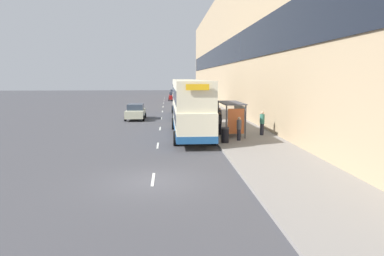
% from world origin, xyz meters
% --- Properties ---
extents(ground_plane, '(220.00, 220.00, 0.00)m').
position_xyz_m(ground_plane, '(0.00, 0.00, 0.00)').
color(ground_plane, '#424247').
extents(pavement, '(5.00, 93.00, 0.14)m').
position_xyz_m(pavement, '(6.50, 38.50, 0.07)').
color(pavement, gray).
rests_on(pavement, ground_plane).
extents(terrace_facade, '(3.10, 93.00, 17.73)m').
position_xyz_m(terrace_facade, '(10.49, 38.50, 8.86)').
color(terrace_facade, tan).
rests_on(terrace_facade, ground_plane).
extents(lane_mark_0, '(0.12, 2.00, 0.01)m').
position_xyz_m(lane_mark_0, '(0.00, 0.33, 0.01)').
color(lane_mark_0, silver).
rests_on(lane_mark_0, ground_plane).
extents(lane_mark_1, '(0.12, 2.00, 0.01)m').
position_xyz_m(lane_mark_1, '(0.00, 8.04, 0.01)').
color(lane_mark_1, silver).
rests_on(lane_mark_1, ground_plane).
extents(lane_mark_2, '(0.12, 2.00, 0.01)m').
position_xyz_m(lane_mark_2, '(0.00, 15.76, 0.01)').
color(lane_mark_2, silver).
rests_on(lane_mark_2, ground_plane).
extents(lane_mark_3, '(0.12, 2.00, 0.01)m').
position_xyz_m(lane_mark_3, '(0.00, 23.48, 0.01)').
color(lane_mark_3, silver).
rests_on(lane_mark_3, ground_plane).
extents(lane_mark_4, '(0.12, 2.00, 0.01)m').
position_xyz_m(lane_mark_4, '(0.00, 31.20, 0.01)').
color(lane_mark_4, silver).
rests_on(lane_mark_4, ground_plane).
extents(lane_mark_5, '(0.12, 2.00, 0.01)m').
position_xyz_m(lane_mark_5, '(0.00, 38.92, 0.01)').
color(lane_mark_5, silver).
rests_on(lane_mark_5, ground_plane).
extents(lane_mark_6, '(0.12, 2.00, 0.01)m').
position_xyz_m(lane_mark_6, '(0.00, 46.64, 0.01)').
color(lane_mark_6, silver).
rests_on(lane_mark_6, ground_plane).
extents(lane_mark_7, '(0.12, 2.00, 0.01)m').
position_xyz_m(lane_mark_7, '(0.00, 54.36, 0.01)').
color(lane_mark_7, silver).
rests_on(lane_mark_7, ground_plane).
extents(lane_mark_8, '(0.12, 2.00, 0.01)m').
position_xyz_m(lane_mark_8, '(0.00, 62.07, 0.01)').
color(lane_mark_8, silver).
rests_on(lane_mark_8, ground_plane).
extents(bus_shelter, '(1.60, 4.20, 2.48)m').
position_xyz_m(bus_shelter, '(5.77, 11.25, 1.88)').
color(bus_shelter, '#4C4C51').
rests_on(bus_shelter, ground_plane).
extents(double_decker_bus_near, '(2.85, 11.34, 4.30)m').
position_xyz_m(double_decker_bus_near, '(2.47, 11.46, 2.29)').
color(double_decker_bus_near, beige).
rests_on(double_decker_bus_near, ground_plane).
extents(double_decker_bus_ahead, '(2.85, 11.02, 4.30)m').
position_xyz_m(double_decker_bus_ahead, '(2.64, 25.29, 2.29)').
color(double_decker_bus_ahead, beige).
rests_on(double_decker_bus_ahead, ground_plane).
extents(car_0, '(1.96, 4.10, 1.69)m').
position_xyz_m(car_0, '(2.23, 68.30, 0.84)').
color(car_0, '#4C5156').
rests_on(car_0, ground_plane).
extents(car_1, '(2.06, 4.52, 1.73)m').
position_xyz_m(car_1, '(1.93, 53.80, 0.86)').
color(car_1, maroon).
rests_on(car_1, ground_plane).
extents(car_2, '(2.09, 4.50, 1.67)m').
position_xyz_m(car_2, '(-2.78, 22.71, 0.84)').
color(car_2, '#B7B799').
rests_on(car_2, ground_plane).
extents(pedestrian_at_shelter, '(0.35, 0.35, 1.75)m').
position_xyz_m(pedestrian_at_shelter, '(4.69, 11.40, 1.03)').
color(pedestrian_at_shelter, '#23232D').
rests_on(pedestrian_at_shelter, ground_plane).
extents(pedestrian_1, '(0.36, 0.36, 1.83)m').
position_xyz_m(pedestrian_1, '(7.90, 10.94, 1.08)').
color(pedestrian_1, '#23232D').
rests_on(pedestrian_1, ground_plane).
extents(pedestrian_2, '(0.33, 0.33, 1.66)m').
position_xyz_m(pedestrian_2, '(5.66, 8.82, 0.99)').
color(pedestrian_2, '#23232D').
rests_on(pedestrian_2, ground_plane).
extents(pedestrian_3, '(0.34, 0.34, 1.73)m').
position_xyz_m(pedestrian_3, '(5.32, 15.52, 1.02)').
color(pedestrian_3, '#23232D').
rests_on(pedestrian_3, ground_plane).
extents(litter_bin, '(0.55, 0.55, 1.05)m').
position_xyz_m(litter_bin, '(4.55, 8.03, 0.67)').
color(litter_bin, black).
rests_on(litter_bin, ground_plane).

